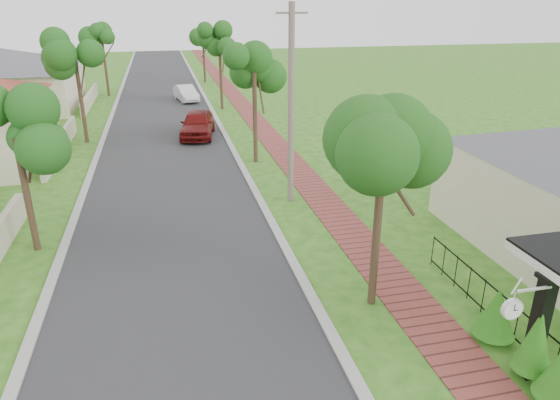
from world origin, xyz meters
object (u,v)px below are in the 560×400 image
object	(u,v)px
parked_car_red	(198,124)
parked_car_white	(186,93)
near_tree	(384,141)
utility_pole	(291,107)
station_clock	(514,307)
porch_post	(538,331)

from	to	relation	value
parked_car_red	parked_car_white	bearing A→B (deg)	100.14
near_tree	utility_pole	xyz separation A→B (m)	(-0.31, 7.85, -0.66)
parked_car_white	station_clock	distance (m)	35.32
near_tree	utility_pole	size ratio (longest dim) A/B	0.74
parked_car_white	porch_post	bearing A→B (deg)	-92.02
porch_post	parked_car_white	world-z (taller)	porch_post
parked_car_white	utility_pole	size ratio (longest dim) A/B	0.49
porch_post	parked_car_red	distance (m)	23.54
porch_post	parked_car_red	xyz separation A→B (m)	(-5.55, 22.87, -0.33)
porch_post	near_tree	bearing A→B (deg)	124.40
near_tree	utility_pole	world-z (taller)	utility_pole
near_tree	station_clock	world-z (taller)	near_tree
utility_pole	parked_car_red	bearing A→B (deg)	103.98
porch_post	near_tree	xyz separation A→B (m)	(-2.35, 3.43, 3.49)
parked_car_red	near_tree	bearing A→B (deg)	-70.51
near_tree	parked_car_red	bearing A→B (deg)	99.35
porch_post	near_tree	distance (m)	5.43
parked_car_white	station_clock	size ratio (longest dim) A/B	3.53
parked_car_white	utility_pole	world-z (taller)	utility_pole
parked_car_white	utility_pole	xyz separation A→B (m)	(2.89, -23.56, 3.32)
porch_post	parked_car_white	size ratio (longest dim) A/B	0.66
station_clock	utility_pole	bearing A→B (deg)	98.94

